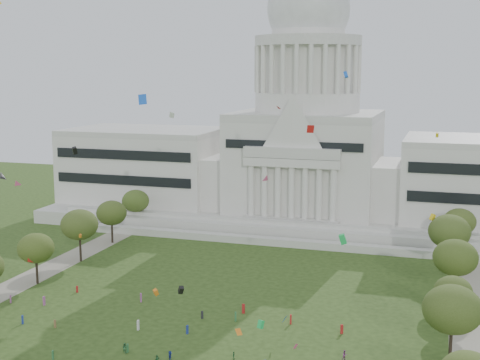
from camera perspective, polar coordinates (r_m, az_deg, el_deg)
name	(u,v)px	position (r m, az deg, el deg)	size (l,w,h in m)	color
capitol	(306,151)	(208.95, 5.66, 2.48)	(160.00, 64.50, 91.30)	beige
path_left	(12,287)	(157.10, -18.89, -8.65)	(8.00, 160.00, 0.04)	gray
path_right	(472,340)	(128.67, 19.21, -12.74)	(8.00, 160.00, 0.04)	gray
row_tree_r_2	(452,309)	(113.41, 17.68, -10.48)	(9.55, 9.55, 13.58)	black
row_tree_l_3	(36,248)	(155.66, -17.03, -5.58)	(8.12, 8.12, 11.55)	black
row_tree_r_3	(453,292)	(130.38, 17.72, -9.06)	(7.01, 7.01, 9.98)	black
row_tree_l_4	(79,225)	(170.43, -13.54, -3.73)	(9.29, 9.29, 13.21)	black
row_tree_r_4	(455,258)	(144.66, 17.91, -6.32)	(9.19, 9.19, 13.06)	black
row_tree_l_5	(112,213)	(186.92, -10.91, -2.78)	(8.33, 8.33, 11.85)	black
row_tree_r_5	(450,232)	(164.02, 17.45, -4.22)	(9.82, 9.82, 13.96)	black
row_tree_l_6	(136,201)	(203.44, -8.90, -1.77)	(8.19, 8.19, 11.64)	black
row_tree_r_6	(460,222)	(181.86, 18.23, -3.40)	(8.42, 8.42, 11.97)	black
person_2	(345,355)	(115.02, 8.93, -14.56)	(0.86, 0.53, 1.76)	#994C8C
person_5	(170,356)	(114.19, -5.99, -14.69)	(1.58, 0.62, 1.70)	navy
person_8	(125,348)	(118.03, -9.81, -13.94)	(0.86, 0.53, 1.76)	#33723F
person_10	(234,355)	(114.18, -0.54, -14.74)	(0.79, 0.43, 1.34)	#33723F
distant_crowd	(129,328)	(126.03, -9.45, -12.38)	(67.93, 35.88, 1.91)	silver
kite_swarm	(173,176)	(104.97, -5.70, 0.36)	(93.59, 106.57, 65.53)	yellow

